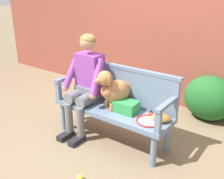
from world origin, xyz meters
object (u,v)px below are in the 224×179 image
tennis_racket (149,120)px  tennis_ball (80,178)px  dog_on_bench (114,89)px  person_seated (86,81)px  baseball_glove (161,118)px  sports_bag (126,106)px  garden_bench (112,113)px

tennis_racket → tennis_ball: size_ratio=8.75×
tennis_racket → dog_on_bench: bearing=176.9°
dog_on_bench → tennis_ball: bearing=-77.9°
person_seated → baseball_glove: (1.05, 0.05, -0.23)m
sports_bag → dog_on_bench: bearing=-178.3°
person_seated → tennis_racket: (0.94, -0.00, -0.26)m
dog_on_bench → tennis_racket: size_ratio=0.87×
person_seated → baseball_glove: bearing=3.0°
person_seated → tennis_ball: 1.23m
sports_bag → person_seated: bearing=-177.3°
dog_on_bench → tennis_racket: (0.51, -0.03, -0.24)m
baseball_glove → sports_bag: (-0.45, -0.03, 0.03)m
person_seated → sports_bag: bearing=2.7°
tennis_racket → baseball_glove: baseball_glove is taller
person_seated → dog_on_bench: bearing=3.2°
person_seated → garden_bench: bearing=1.2°
tennis_racket → sports_bag: sports_bag is taller
garden_bench → dog_on_bench: size_ratio=3.05×
garden_bench → tennis_ball: garden_bench is taller
garden_bench → sports_bag: (0.19, 0.02, 0.13)m
tennis_racket → baseball_glove: bearing=27.4°
garden_bench → baseball_glove: bearing=4.1°
tennis_racket → sports_bag: size_ratio=2.06×
dog_on_bench → tennis_ball: (0.18, -0.84, -0.66)m
baseball_glove → sports_bag: bearing=157.9°
tennis_ball → person_seated: bearing=126.2°
baseball_glove → sports_bag: size_ratio=0.79×
dog_on_bench → tennis_racket: dog_on_bench is taller
person_seated → tennis_ball: bearing=-53.8°
sports_bag → tennis_ball: sports_bag is taller
dog_on_bench → baseball_glove: size_ratio=2.29×
person_seated → tennis_ball: size_ratio=19.95×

